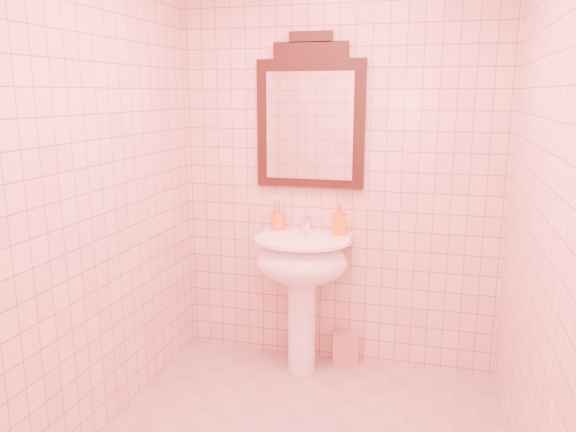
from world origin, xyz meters
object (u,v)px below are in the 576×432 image
(toothbrush_cup, at_px, (278,221))
(towel, at_px, (345,348))
(soap_dispenser, at_px, (339,220))
(mirror, at_px, (310,117))
(pedestal_sink, at_px, (302,270))

(toothbrush_cup, relative_size, towel, 1.00)
(soap_dispenser, bearing_deg, toothbrush_cup, 164.94)
(mirror, bearing_deg, toothbrush_cup, -170.89)
(mirror, height_order, soap_dispenser, mirror)
(pedestal_sink, height_order, toothbrush_cup, toothbrush_cup)
(mirror, xyz_separation_m, toothbrush_cup, (-0.20, -0.03, -0.65))
(pedestal_sink, distance_m, toothbrush_cup, 0.37)
(toothbrush_cup, height_order, soap_dispenser, toothbrush_cup)
(pedestal_sink, relative_size, toothbrush_cup, 4.34)
(mirror, xyz_separation_m, soap_dispenser, (0.20, -0.07, -0.61))
(toothbrush_cup, xyz_separation_m, towel, (0.45, -0.00, -0.82))
(toothbrush_cup, xyz_separation_m, soap_dispenser, (0.40, -0.04, 0.04))
(mirror, distance_m, toothbrush_cup, 0.68)
(toothbrush_cup, bearing_deg, towel, -0.09)
(pedestal_sink, distance_m, mirror, 0.93)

